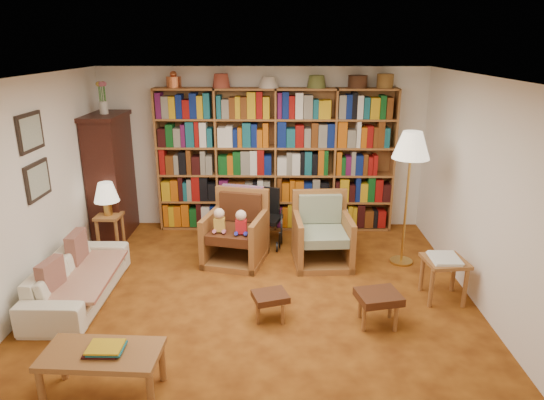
{
  "coord_description": "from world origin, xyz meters",
  "views": [
    {
      "loc": [
        0.26,
        -4.94,
        2.85
      ],
      "look_at": [
        0.17,
        0.6,
        1.03
      ],
      "focal_mm": 32.0,
      "sensor_mm": 36.0,
      "label": 1
    }
  ],
  "objects_px": {
    "armchair_leather": "(236,231)",
    "side_table_papers": "(445,266)",
    "floor_lamp": "(411,151)",
    "footstool_b": "(378,299)",
    "armchair_sage": "(322,236)",
    "footstool_a": "(270,298)",
    "side_table_lamp": "(110,225)",
    "wheelchair": "(266,219)",
    "sofa": "(78,278)",
    "coffee_table": "(102,357)"
  },
  "relations": [
    {
      "from": "armchair_sage",
      "to": "floor_lamp",
      "type": "xyz_separation_m",
      "value": [
        1.08,
        -0.06,
        1.19
      ]
    },
    {
      "from": "armchair_sage",
      "to": "wheelchair",
      "type": "relative_size",
      "value": 1.13
    },
    {
      "from": "footstool_b",
      "to": "armchair_leather",
      "type": "bearing_deg",
      "value": 135.07
    },
    {
      "from": "sofa",
      "to": "armchair_leather",
      "type": "xyz_separation_m",
      "value": [
        1.72,
        1.13,
        0.14
      ]
    },
    {
      "from": "armchair_sage",
      "to": "footstool_a",
      "type": "height_order",
      "value": "armchair_sage"
    },
    {
      "from": "armchair_leather",
      "to": "armchair_sage",
      "type": "distance_m",
      "value": 1.17
    },
    {
      "from": "armchair_leather",
      "to": "side_table_papers",
      "type": "relative_size",
      "value": 1.83
    },
    {
      "from": "armchair_leather",
      "to": "footstool_b",
      "type": "bearing_deg",
      "value": -44.93
    },
    {
      "from": "armchair_leather",
      "to": "armchair_sage",
      "type": "bearing_deg",
      "value": -2.08
    },
    {
      "from": "armchair_sage",
      "to": "footstool_b",
      "type": "height_order",
      "value": "armchair_sage"
    },
    {
      "from": "footstool_b",
      "to": "coffee_table",
      "type": "relative_size",
      "value": 0.51
    },
    {
      "from": "armchair_sage",
      "to": "side_table_papers",
      "type": "bearing_deg",
      "value": -38.17
    },
    {
      "from": "coffee_table",
      "to": "sofa",
      "type": "bearing_deg",
      "value": 117.93
    },
    {
      "from": "armchair_leather",
      "to": "coffee_table",
      "type": "distance_m",
      "value": 2.87
    },
    {
      "from": "armchair_leather",
      "to": "side_table_papers",
      "type": "bearing_deg",
      "value": -23.43
    },
    {
      "from": "wheelchair",
      "to": "side_table_papers",
      "type": "height_order",
      "value": "wheelchair"
    },
    {
      "from": "wheelchair",
      "to": "armchair_sage",
      "type": "bearing_deg",
      "value": -37.84
    },
    {
      "from": "sofa",
      "to": "footstool_b",
      "type": "height_order",
      "value": "sofa"
    },
    {
      "from": "sofa",
      "to": "footstool_a",
      "type": "height_order",
      "value": "sofa"
    },
    {
      "from": "floor_lamp",
      "to": "coffee_table",
      "type": "distance_m",
      "value": 4.24
    },
    {
      "from": "side_table_lamp",
      "to": "armchair_sage",
      "type": "distance_m",
      "value": 3.01
    },
    {
      "from": "sofa",
      "to": "footstool_b",
      "type": "distance_m",
      "value": 3.39
    },
    {
      "from": "side_table_lamp",
      "to": "side_table_papers",
      "type": "xyz_separation_m",
      "value": [
        4.3,
        -1.36,
        0.05
      ]
    },
    {
      "from": "sofa",
      "to": "side_table_papers",
      "type": "xyz_separation_m",
      "value": [
        4.2,
        0.05,
        0.16
      ]
    },
    {
      "from": "armchair_sage",
      "to": "floor_lamp",
      "type": "height_order",
      "value": "floor_lamp"
    },
    {
      "from": "side_table_papers",
      "to": "coffee_table",
      "type": "xyz_separation_m",
      "value": [
        -3.35,
        -1.66,
        -0.05
      ]
    },
    {
      "from": "side_table_lamp",
      "to": "wheelchair",
      "type": "xyz_separation_m",
      "value": [
        2.22,
        0.27,
        0.01
      ]
    },
    {
      "from": "armchair_leather",
      "to": "coffee_table",
      "type": "relative_size",
      "value": 0.98
    },
    {
      "from": "side_table_lamp",
      "to": "footstool_b",
      "type": "relative_size",
      "value": 1.03
    },
    {
      "from": "armchair_leather",
      "to": "wheelchair",
      "type": "xyz_separation_m",
      "value": [
        0.4,
        0.55,
        -0.02
      ]
    },
    {
      "from": "floor_lamp",
      "to": "footstool_b",
      "type": "height_order",
      "value": "floor_lamp"
    },
    {
      "from": "armchair_leather",
      "to": "floor_lamp",
      "type": "relative_size",
      "value": 0.54
    },
    {
      "from": "floor_lamp",
      "to": "coffee_table",
      "type": "bearing_deg",
      "value": -139.79
    },
    {
      "from": "armchair_leather",
      "to": "floor_lamp",
      "type": "distance_m",
      "value": 2.52
    },
    {
      "from": "coffee_table",
      "to": "floor_lamp",
      "type": "bearing_deg",
      "value": 40.21
    },
    {
      "from": "armchair_leather",
      "to": "floor_lamp",
      "type": "xyz_separation_m",
      "value": [
        2.24,
        -0.11,
        1.15
      ]
    },
    {
      "from": "wheelchair",
      "to": "footstool_b",
      "type": "xyz_separation_m",
      "value": [
        1.23,
        -2.18,
        -0.07
      ]
    },
    {
      "from": "footstool_a",
      "to": "footstool_b",
      "type": "bearing_deg",
      "value": -4.52
    },
    {
      "from": "sofa",
      "to": "side_table_lamp",
      "type": "xyz_separation_m",
      "value": [
        -0.1,
        1.41,
        0.11
      ]
    },
    {
      "from": "sofa",
      "to": "floor_lamp",
      "type": "height_order",
      "value": "floor_lamp"
    },
    {
      "from": "floor_lamp",
      "to": "coffee_table",
      "type": "height_order",
      "value": "floor_lamp"
    },
    {
      "from": "armchair_sage",
      "to": "side_table_papers",
      "type": "xyz_separation_m",
      "value": [
        1.31,
        -1.03,
        0.06
      ]
    },
    {
      "from": "wheelchair",
      "to": "floor_lamp",
      "type": "distance_m",
      "value": 2.28
    },
    {
      "from": "armchair_leather",
      "to": "floor_lamp",
      "type": "bearing_deg",
      "value": -2.71
    },
    {
      "from": "footstool_a",
      "to": "footstool_b",
      "type": "xyz_separation_m",
      "value": [
        1.13,
        -0.09,
        0.05
      ]
    },
    {
      "from": "armchair_leather",
      "to": "footstool_b",
      "type": "distance_m",
      "value": 2.3
    },
    {
      "from": "armchair_sage",
      "to": "footstool_b",
      "type": "xyz_separation_m",
      "value": [
        0.46,
        -1.58,
        -0.06
      ]
    },
    {
      "from": "side_table_lamp",
      "to": "footstool_b",
      "type": "distance_m",
      "value": 3.94
    },
    {
      "from": "footstool_b",
      "to": "side_table_papers",
      "type": "bearing_deg",
      "value": 32.94
    },
    {
      "from": "armchair_leather",
      "to": "coffee_table",
      "type": "height_order",
      "value": "armchair_leather"
    }
  ]
}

